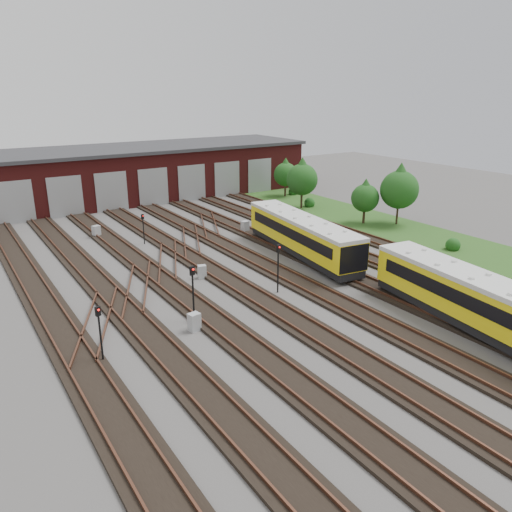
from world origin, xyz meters
TOP-DOWN VIEW (x-y plane):
  - ground at (0.00, 0.00)m, footprint 120.00×120.00m
  - track_network at (-0.17, 0.59)m, footprint 30.40×70.00m
  - maintenance_shed at (-0.01, 39.97)m, footprint 51.00×12.50m
  - grass_verge at (19.00, 10.00)m, footprint 8.00×55.00m
  - metro_train at (6.00, -6.46)m, footprint 4.41×46.51m
  - signal_mast_0 at (-12.96, 1.63)m, footprint 0.27×0.26m
  - signal_mast_1 at (-6.93, 3.42)m, footprint 0.30×0.28m
  - signal_mast_2 at (-3.67, 19.99)m, footprint 0.25×0.23m
  - signal_mast_3 at (-0.17, 4.26)m, footprint 0.29×0.28m
  - relay_cabinet_0 at (-7.48, 2.28)m, footprint 0.72×0.63m
  - relay_cabinet_1 at (-6.64, 24.49)m, footprint 0.79×0.72m
  - relay_cabinet_2 at (-3.25, 9.52)m, footprint 0.70×0.63m
  - relay_cabinet_3 at (5.89, 18.23)m, footprint 0.74×0.64m
  - relay_cabinet_4 at (5.76, 12.61)m, footprint 0.69×0.59m
  - tree_0 at (16.74, 23.28)m, footprint 3.57×3.57m
  - tree_1 at (19.20, 29.81)m, footprint 2.99×2.99m
  - tree_2 at (20.44, 12.23)m, footprint 3.82×3.82m
  - tree_3 at (17.88, 14.36)m, footprint 2.83×2.83m
  - bush_0 at (17.97, 3.69)m, footprint 1.25×1.25m
  - bush_1 at (18.04, 23.40)m, footprint 1.26×1.26m
  - bush_2 at (20.61, 29.98)m, footprint 1.19×1.19m

SIDE VIEW (x-z plane):
  - ground at x=0.00m, z-range 0.00..0.00m
  - grass_verge at x=19.00m, z-range 0.00..0.05m
  - track_network at x=-0.17m, z-range -0.06..0.27m
  - relay_cabinet_2 at x=-3.25m, z-range 0.00..0.99m
  - relay_cabinet_0 at x=-7.48m, z-range 0.00..1.07m
  - relay_cabinet_4 at x=5.76m, z-range 0.00..1.07m
  - relay_cabinet_1 at x=-6.64m, z-range 0.00..1.09m
  - relay_cabinet_3 at x=5.89m, z-range 0.00..1.11m
  - bush_2 at x=20.61m, z-range 0.00..1.19m
  - bush_0 at x=17.97m, z-range 0.00..1.25m
  - bush_1 at x=18.04m, z-range 0.00..1.26m
  - signal_mast_2 at x=-3.67m, z-range 0.39..3.11m
  - metro_train at x=6.00m, z-range 0.37..3.32m
  - signal_mast_0 at x=-12.96m, z-range 0.44..3.54m
  - signal_mast_3 at x=-0.17m, z-range 0.46..3.87m
  - signal_mast_1 at x=-6.93m, z-range 0.48..3.96m
  - tree_3 at x=17.88m, z-range 0.66..5.36m
  - tree_1 at x=19.20m, z-range 0.70..5.67m
  - maintenance_shed at x=-0.01m, z-range 0.03..6.38m
  - tree_0 at x=16.74m, z-range 0.84..6.77m
  - tree_2 at x=20.44m, z-range 0.90..7.24m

